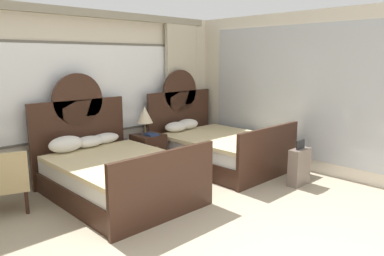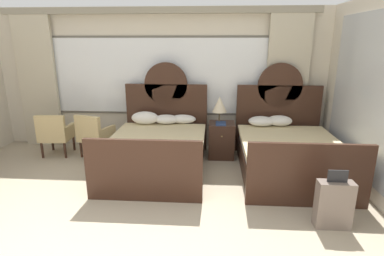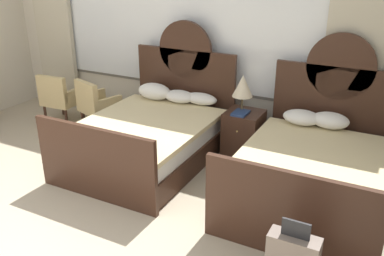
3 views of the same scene
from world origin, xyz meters
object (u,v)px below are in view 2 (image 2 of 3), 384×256
Objects in this scene: bed_near_mirror at (288,152)px; book_on_nightstand at (221,124)px; table_lamp_on_nightstand at (220,105)px; bed_near_window at (158,149)px; suitcase_on_floor at (334,204)px; armchair_by_window_centre at (55,133)px; nightstand_between_beds at (221,140)px; armchair_by_window_left at (94,134)px.

bed_near_mirror is 1.25m from book_on_nightstand.
bed_near_mirror is at bearing -30.20° from table_lamp_on_nightstand.
book_on_nightstand is at bearing -75.79° from table_lamp_on_nightstand.
book_on_nightstand is at bearing 26.64° from bed_near_window.
bed_near_window reaches higher than book_on_nightstand.
suitcase_on_floor is at bearing -59.68° from table_lamp_on_nightstand.
book_on_nightstand is at bearing 1.14° from armchair_by_window_centre.
table_lamp_on_nightstand is (-0.05, 0.02, 0.66)m from nightstand_between_beds.
book_on_nightstand is (-0.02, -0.09, 0.34)m from nightstand_between_beds.
suitcase_on_floor is (3.57, -2.02, -0.15)m from armchair_by_window_left.
bed_near_mirror is 3.02× the size of suitcase_on_floor.
nightstand_between_beds is 2.35m from armchair_by_window_left.
bed_near_window is at bearing 145.92° from suitcase_on_floor.
book_on_nightstand is at bearing 121.07° from suitcase_on_floor.
armchair_by_window_centre is at bearing 167.02° from bed_near_window.
bed_near_window is 2.78m from suitcase_on_floor.
suitcase_on_floor is (2.30, -1.56, -0.06)m from bed_near_window.
bed_near_mirror reaches higher than table_lamp_on_nightstand.
suitcase_on_floor is at bearing -29.53° from armchair_by_window_left.
bed_near_window reaches higher than suitcase_on_floor.
armchair_by_window_left reaches higher than book_on_nightstand.
bed_near_window reaches higher than armchair_by_window_centre.
nightstand_between_beds is 0.91× the size of suitcase_on_floor.
table_lamp_on_nightstand reaches higher than armchair_by_window_left.
book_on_nightstand is at bearing -102.37° from nightstand_between_beds.
bed_near_window reaches higher than nightstand_between_beds.
armchair_by_window_left is at bearing -175.82° from table_lamp_on_nightstand.
armchair_by_window_left is (-2.32, -0.06, -0.22)m from book_on_nightstand.
nightstand_between_beds is (1.07, 0.62, -0.02)m from bed_near_window.
suitcase_on_floor is (4.31, -2.02, -0.15)m from armchair_by_window_centre.
book_on_nightstand is 2.33m from armchair_by_window_left.
nightstand_between_beds is at bearing -18.96° from table_lamp_on_nightstand.
bed_near_mirror reaches higher than nightstand_between_beds.
bed_near_mirror is 4.17m from armchair_by_window_centre.
bed_near_mirror is at bearing 96.43° from suitcase_on_floor.
armchair_by_window_centre is at bearing 173.47° from bed_near_mirror.
bed_near_mirror reaches higher than suitcase_on_floor.
armchair_by_window_centre reaches higher than nightstand_between_beds.
armchair_by_window_left is at bearing -176.31° from nightstand_between_beds.
armchair_by_window_centre is (-3.03, -0.17, -0.54)m from table_lamp_on_nightstand.
bed_near_window is 2.13m from bed_near_mirror.
book_on_nightstand is 0.32× the size of armchair_by_window_left.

